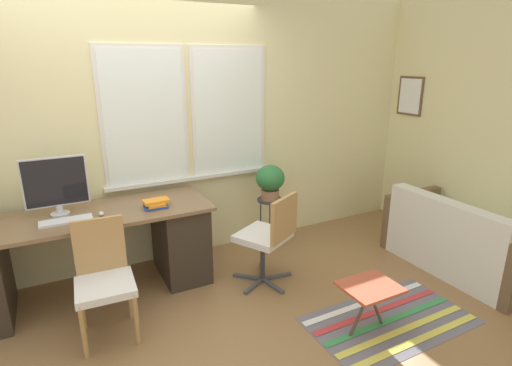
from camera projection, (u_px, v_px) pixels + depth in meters
The scene contains 15 objects.
ground_plane at pixel (168, 298), 3.47m from camera, with size 14.00×14.00×0.00m, color olive.
wall_back_with_window at pixel (138, 130), 3.75m from camera, with size 9.00×0.12×2.70m.
wall_right_with_picture at pixel (442, 119), 4.51m from camera, with size 0.08×9.00×2.70m.
desk at pixel (89, 253), 3.41m from camera, with size 2.09×0.71×0.76m.
monitor at pixel (56, 185), 3.22m from camera, with size 0.48×0.15×0.49m.
keyboard at pixel (66, 221), 3.15m from camera, with size 0.39×0.13×0.02m.
mouse at pixel (101, 214), 3.28m from camera, with size 0.04×0.07×0.03m.
book_stack at pixel (156, 204), 3.45m from camera, with size 0.22×0.16×0.07m.
desk_chair_wooden at pixel (104, 277), 2.93m from camera, with size 0.43×0.44×0.87m.
office_chair_swivel at pixel (269, 236), 3.58m from camera, with size 0.58×0.59×0.87m.
couch_loveseat at pixel (461, 243), 3.92m from camera, with size 0.78×1.42×0.74m.
plant_stand at pixel (270, 204), 4.27m from camera, with size 0.27×0.27×0.57m.
potted_plant at pixel (270, 180), 4.19m from camera, with size 0.30×0.30×0.37m.
floor_rug_striped at pixel (390, 320), 3.17m from camera, with size 1.31×0.75×0.01m.
folding_stool at pixel (370, 290), 2.96m from camera, with size 0.41×0.35×0.39m.
Camera 1 is at (-0.71, -3.03, 1.99)m, focal length 28.00 mm.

